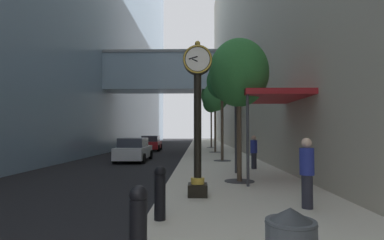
# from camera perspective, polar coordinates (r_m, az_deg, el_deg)

# --- Properties ---
(ground_plane) EXTENTS (110.00, 110.00, 0.00)m
(ground_plane) POSITION_cam_1_polar(r_m,az_deg,el_deg) (29.03, -1.05, -6.16)
(ground_plane) COLOR black
(ground_plane) RESTS_ON ground
(sidewalk_right) EXTENTS (5.13, 80.00, 0.14)m
(sidewalk_right) POSITION_cam_1_polar(r_m,az_deg,el_deg) (32.03, 3.77, -5.67)
(sidewalk_right) COLOR beige
(sidewalk_right) RESTS_ON ground
(building_block_right) EXTENTS (9.00, 80.00, 32.77)m
(building_block_right) POSITION_cam_1_polar(r_m,az_deg,el_deg) (36.05, 15.83, 21.38)
(building_block_right) COLOR #A89E89
(building_block_right) RESTS_ON ground
(street_clock) EXTENTS (0.84, 0.55, 4.48)m
(street_clock) POSITION_cam_1_polar(r_m,az_deg,el_deg) (8.53, 1.08, 1.91)
(street_clock) COLOR black
(street_clock) RESTS_ON sidewalk_right
(bollard_nearest) EXTENTS (0.25, 0.25, 1.12)m
(bollard_nearest) POSITION_cam_1_polar(r_m,az_deg,el_deg) (4.25, -10.30, -19.33)
(bollard_nearest) COLOR black
(bollard_nearest) RESTS_ON sidewalk_right
(bollard_second) EXTENTS (0.25, 0.25, 1.12)m
(bollard_second) POSITION_cam_1_polar(r_m,az_deg,el_deg) (6.41, -6.17, -13.50)
(bollard_second) COLOR black
(bollard_second) RESTS_ON sidewalk_right
(street_tree_near) EXTENTS (2.23, 2.23, 5.32)m
(street_tree_near) POSITION_cam_1_polar(r_m,az_deg,el_deg) (11.37, 8.97, 8.83)
(street_tree_near) COLOR #333335
(street_tree_near) RESTS_ON sidewalk_right
(street_tree_mid_near) EXTENTS (1.97, 1.97, 6.17)m
(street_tree_mid_near) POSITION_cam_1_polar(r_m,az_deg,el_deg) (19.16, 5.78, 7.20)
(street_tree_mid_near) COLOR #333335
(street_tree_mid_near) RESTS_ON sidewalk_right
(street_tree_mid_far) EXTENTS (2.48, 2.48, 6.54)m
(street_tree_mid_far) POSITION_cam_1_polar(r_m,az_deg,el_deg) (26.87, 4.45, 4.67)
(street_tree_mid_far) COLOR #333335
(street_tree_mid_far) RESTS_ON sidewalk_right
(street_tree_far) EXTENTS (1.95, 1.95, 6.32)m
(street_tree_far) POSITION_cam_1_polar(r_m,az_deg,el_deg) (34.61, 3.71, 3.21)
(street_tree_far) COLOR #333335
(street_tree_far) RESTS_ON sidewalk_right
(pedestrian_walking) EXTENTS (0.41, 0.50, 1.65)m
(pedestrian_walking) POSITION_cam_1_polar(r_m,az_deg,el_deg) (15.09, 11.80, -5.89)
(pedestrian_walking) COLOR #23232D
(pedestrian_walking) RESTS_ON sidewalk_right
(pedestrian_by_clock) EXTENTS (0.40, 0.40, 1.69)m
(pedestrian_by_clock) POSITION_cam_1_polar(r_m,az_deg,el_deg) (7.74, 21.22, -9.10)
(pedestrian_by_clock) COLOR #23232D
(pedestrian_by_clock) RESTS_ON sidewalk_right
(storefront_awning) EXTENTS (2.40, 3.60, 3.30)m
(storefront_awning) POSITION_cam_1_polar(r_m,az_deg,el_deg) (12.06, 14.43, 4.03)
(storefront_awning) COLOR maroon
(storefront_awning) RESTS_ON sidewalk_right
(car_red_near) EXTENTS (2.18, 4.39, 1.55)m
(car_red_near) POSITION_cam_1_polar(r_m,az_deg,el_deg) (31.56, -7.89, -4.44)
(car_red_near) COLOR #AD191E
(car_red_near) RESTS_ON ground
(car_silver_mid) EXTENTS (2.07, 4.63, 1.56)m
(car_silver_mid) POSITION_cam_1_polar(r_m,az_deg,el_deg) (20.35, -11.09, -5.63)
(car_silver_mid) COLOR #B7BABF
(car_silver_mid) RESTS_ON ground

